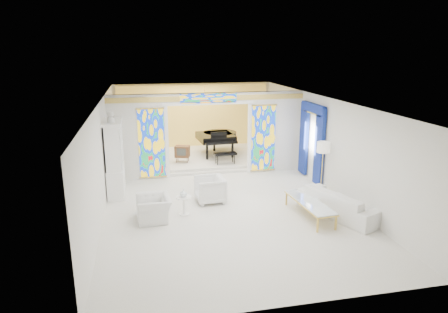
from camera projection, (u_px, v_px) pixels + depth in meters
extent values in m
plane|color=white|center=(219.00, 193.00, 12.85)|extent=(12.00, 12.00, 0.00)
cube|color=white|center=(219.00, 100.00, 12.07)|extent=(7.00, 12.00, 0.02)
cube|color=silver|center=(194.00, 117.00, 18.13)|extent=(7.00, 0.02, 3.00)
cube|color=silver|center=(287.00, 231.00, 6.79)|extent=(7.00, 0.02, 3.00)
cube|color=silver|center=(103.00, 154.00, 11.77)|extent=(0.02, 12.00, 3.00)
cube|color=silver|center=(323.00, 143.00, 13.15)|extent=(0.02, 12.00, 3.00)
cube|color=silver|center=(138.00, 138.00, 13.85)|extent=(2.00, 0.18, 3.00)
cube|color=silver|center=(275.00, 132.00, 14.85)|extent=(2.00, 0.18, 3.00)
cube|color=silver|center=(208.00, 98.00, 14.01)|extent=(3.00, 0.18, 0.40)
cube|color=white|center=(167.00, 143.00, 14.01)|extent=(0.12, 0.06, 2.60)
cube|color=white|center=(249.00, 139.00, 14.61)|extent=(0.12, 0.06, 2.60)
cube|color=white|center=(209.00, 103.00, 13.95)|extent=(3.24, 0.06, 0.12)
cube|color=#EBC358|center=(209.00, 98.00, 13.91)|extent=(7.00, 0.05, 0.18)
cube|color=gold|center=(152.00, 143.00, 13.90)|extent=(0.90, 0.04, 2.40)
cube|color=gold|center=(263.00, 138.00, 14.70)|extent=(0.90, 0.04, 2.40)
cube|color=gold|center=(209.00, 98.00, 13.90)|extent=(2.00, 0.04, 0.34)
cube|color=white|center=(200.00, 157.00, 16.70)|extent=(6.80, 3.80, 0.18)
cube|color=#F7C756|center=(194.00, 117.00, 18.01)|extent=(6.70, 0.10, 2.90)
cylinder|color=gold|center=(205.00, 99.00, 16.00)|extent=(0.48, 0.48, 0.30)
cube|color=navy|center=(319.00, 147.00, 13.22)|extent=(0.12, 0.55, 2.60)
cube|color=navy|center=(304.00, 138.00, 14.45)|extent=(0.12, 0.55, 2.60)
cube|color=navy|center=(313.00, 108.00, 13.52)|extent=(0.14, 1.70, 0.30)
cube|color=#D5C24B|center=(313.00, 113.00, 13.57)|extent=(0.12, 1.50, 0.06)
cube|color=white|center=(116.00, 180.00, 12.66)|extent=(0.50, 1.40, 0.90)
cube|color=white|center=(114.00, 145.00, 12.36)|extent=(0.44, 1.30, 1.40)
cube|color=white|center=(121.00, 145.00, 12.41)|extent=(0.01, 1.20, 1.30)
cube|color=white|center=(112.00, 122.00, 12.17)|extent=(0.56, 1.46, 0.08)
cylinder|color=white|center=(111.00, 120.00, 11.81)|extent=(0.22, 0.22, 0.16)
sphere|color=white|center=(111.00, 114.00, 11.76)|extent=(0.20, 0.20, 0.20)
imported|color=white|center=(154.00, 208.00, 10.77)|extent=(0.94, 1.06, 0.65)
imported|color=silver|center=(210.00, 189.00, 12.02)|extent=(0.91, 0.89, 0.78)
imported|color=white|center=(340.00, 203.00, 11.06)|extent=(1.80, 2.65, 0.72)
cylinder|color=white|center=(184.00, 197.00, 11.05)|extent=(0.53, 0.53, 0.03)
cylinder|color=white|center=(184.00, 206.00, 11.12)|extent=(0.09, 0.09, 0.50)
cylinder|color=white|center=(184.00, 214.00, 11.18)|extent=(0.35, 0.35, 0.03)
imported|color=white|center=(183.00, 193.00, 11.02)|extent=(0.20, 0.20, 0.21)
cube|color=white|center=(310.00, 202.00, 10.93)|extent=(0.72, 2.03, 0.04)
cube|color=gold|center=(310.00, 203.00, 10.93)|extent=(0.76, 2.06, 0.03)
cube|color=gold|center=(318.00, 225.00, 10.04)|extent=(0.05, 0.05, 0.41)
cube|color=gold|center=(336.00, 223.00, 10.17)|extent=(0.05, 0.05, 0.41)
cube|color=gold|center=(286.00, 199.00, 11.80)|extent=(0.05, 0.05, 0.41)
cube|color=gold|center=(302.00, 197.00, 11.93)|extent=(0.05, 0.05, 0.41)
cylinder|color=gold|center=(320.00, 192.00, 12.87)|extent=(0.34, 0.34, 0.03)
cylinder|color=gold|center=(322.00, 170.00, 12.68)|extent=(0.04, 0.04, 1.53)
cylinder|color=silver|center=(323.00, 147.00, 12.48)|extent=(0.48, 0.48, 0.33)
cube|color=black|center=(216.00, 137.00, 16.65)|extent=(1.51, 1.60, 0.27)
cylinder|color=black|center=(220.00, 135.00, 17.04)|extent=(1.50, 1.50, 0.27)
cube|color=black|center=(221.00, 143.00, 15.85)|extent=(1.33, 0.39, 0.10)
cube|color=silver|center=(222.00, 143.00, 15.77)|extent=(1.22, 0.19, 0.03)
cube|color=black|center=(219.00, 135.00, 16.10)|extent=(0.68, 0.08, 0.24)
cube|color=black|center=(225.00, 154.00, 15.39)|extent=(0.90, 0.40, 0.08)
cylinder|color=black|center=(207.00, 152.00, 15.99)|extent=(0.10, 0.10, 0.60)
cylinder|color=black|center=(232.00, 150.00, 16.27)|extent=(0.10, 0.10, 0.60)
cylinder|color=black|center=(214.00, 144.00, 17.33)|extent=(0.10, 0.10, 0.60)
cube|color=#54351E|center=(182.00, 151.00, 15.61)|extent=(0.64, 0.53, 0.45)
cube|color=#343937|center=(181.00, 152.00, 15.42)|extent=(0.35, 0.13, 0.29)
cone|color=#54351E|center=(176.00, 160.00, 15.59)|extent=(0.04, 0.04, 0.20)
cone|color=#54351E|center=(187.00, 160.00, 15.54)|extent=(0.04, 0.04, 0.20)
cone|color=#54351E|center=(178.00, 158.00, 15.84)|extent=(0.04, 0.04, 0.20)
cone|color=#54351E|center=(189.00, 159.00, 15.80)|extent=(0.04, 0.04, 0.20)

